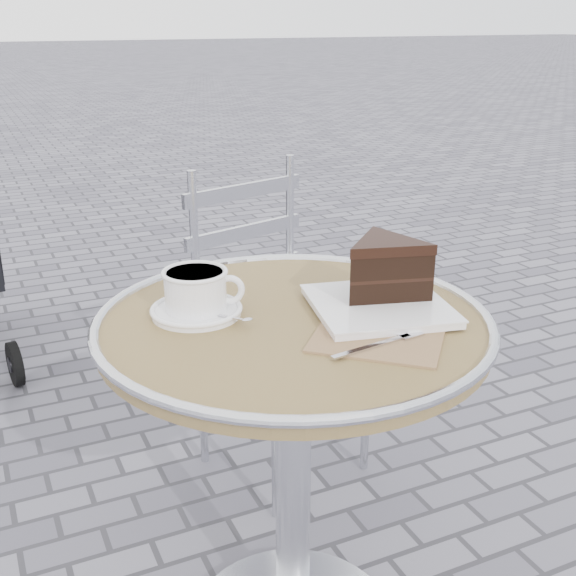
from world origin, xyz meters
name	(u,v)px	position (x,y,z in m)	size (l,w,h in m)	color
cafe_table	(293,399)	(0.00, 0.00, 0.57)	(0.72, 0.72, 0.74)	silver
cappuccino_set	(197,295)	(-0.15, 0.09, 0.77)	(0.17, 0.18, 0.08)	white
cake_plate_set	(384,277)	(0.18, -0.02, 0.79)	(0.36, 0.40, 0.13)	#8E6A4E
bistro_chair	(262,285)	(0.21, 0.66, 0.54)	(0.48, 0.48, 0.87)	silver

